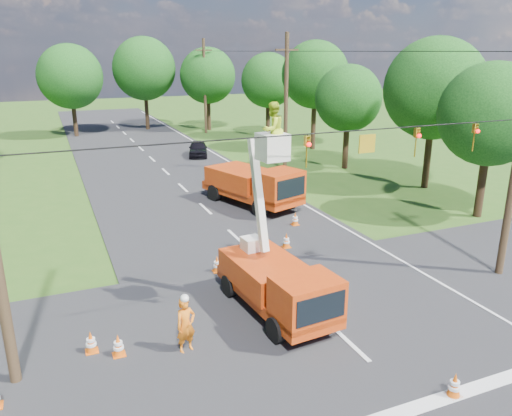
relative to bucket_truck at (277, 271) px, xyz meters
name	(u,v)px	position (x,y,z in m)	size (l,w,h in m)	color
ground	(183,188)	(1.24, 17.35, -1.57)	(140.00, 140.00, 0.00)	#2E5519
road_main	(183,188)	(1.24, 17.35, -1.57)	(12.00, 100.00, 0.06)	black
road_cross	(317,314)	(1.24, -0.65, -1.57)	(56.00, 10.00, 0.07)	black
stop_bar	(418,408)	(1.24, -5.85, -1.57)	(9.00, 0.45, 0.02)	silver
edge_line	(260,180)	(6.84, 17.35, -1.57)	(0.12, 90.00, 0.02)	silver
bucket_truck	(277,271)	(0.00, 0.00, 0.00)	(2.57, 5.62, 7.20)	#C33D0D
second_truck	(254,185)	(4.13, 11.93, -0.29)	(4.37, 6.97, 2.45)	#C33D0D
ground_worker	(186,325)	(-3.51, -1.07, -0.69)	(0.64, 0.42, 1.76)	#FF5915
distant_car	(198,148)	(5.25, 27.25, -0.91)	(1.56, 3.87, 1.32)	black
traffic_cone_1	(454,385)	(2.40, -5.85, -1.21)	(0.38, 0.38, 0.71)	#DE550B
traffic_cone_2	(286,241)	(2.94, 5.24, -1.21)	(0.38, 0.38, 0.71)	#DE550B
traffic_cone_3	(295,219)	(4.75, 7.87, -1.21)	(0.38, 0.38, 0.71)	#DE550B
traffic_cone_4	(118,345)	(-5.46, -0.53, -1.21)	(0.38, 0.38, 0.71)	#DE550B
traffic_cone_5	(91,342)	(-6.19, -0.03, -1.21)	(0.38, 0.38, 0.71)	#DE550B
traffic_cone_7	(262,194)	(5.05, 12.85, -1.21)	(0.38, 0.38, 0.71)	#DE550B
traffic_cone_8	(217,264)	(-0.86, 3.96, -1.21)	(0.38, 0.38, 0.71)	#DE550B
pole_right_mid	(286,103)	(9.74, 19.35, 3.54)	(1.80, 0.30, 10.00)	#4C3823
pole_right_far	(205,86)	(9.74, 39.35, 3.54)	(1.80, 0.30, 10.00)	#4C3823
signal_span	(383,142)	(3.47, -0.66, 4.31)	(18.00, 0.29, 1.07)	black
tree_right_a	(491,115)	(14.74, 5.35, 4.00)	(5.40, 5.40, 8.28)	#382616
tree_right_b	(435,89)	(16.24, 11.35, 4.87)	(6.40, 6.40, 9.65)	#382616
tree_right_c	(348,99)	(14.44, 18.35, 3.75)	(5.00, 5.00, 7.83)	#382616
tree_right_d	(315,75)	(16.04, 26.35, 5.11)	(6.00, 6.00, 9.70)	#382616
tree_right_e	(268,80)	(15.04, 34.35, 4.25)	(5.60, 5.60, 8.63)	#382616
tree_far_a	(70,77)	(-3.76, 42.35, 4.62)	(6.60, 6.60, 9.50)	#382616
tree_far_b	(144,69)	(4.24, 44.35, 5.24)	(7.00, 7.00, 10.32)	#382616
tree_far_c	(208,76)	(10.74, 41.35, 4.50)	(6.20, 6.20, 9.18)	#382616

